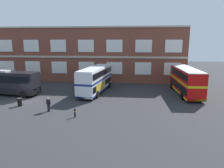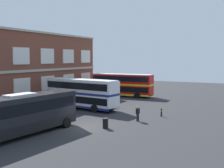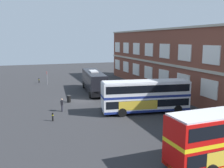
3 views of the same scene
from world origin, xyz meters
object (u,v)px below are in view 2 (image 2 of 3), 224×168
(station_litter_bin, at_px, (105,123))
(safety_bollard_west, at_px, (161,112))
(double_decker_near, at_px, (81,93))
(double_decker_middle, at_px, (123,85))
(touring_coach, at_px, (21,115))
(waiting_passenger, at_px, (138,113))

(station_litter_bin, relative_size, safety_bollard_west, 1.08)
(double_decker_near, xyz_separation_m, safety_bollard_west, (-0.28, -11.48, -1.66))
(double_decker_middle, relative_size, safety_bollard_west, 11.66)
(touring_coach, xyz_separation_m, station_litter_bin, (5.89, -5.37, -1.39))
(safety_bollard_west, bearing_deg, double_decker_near, 88.58)
(station_litter_bin, bearing_deg, safety_bollard_west, -21.63)
(station_litter_bin, height_order, safety_bollard_west, station_litter_bin)
(touring_coach, height_order, waiting_passenger, touring_coach)
(waiting_passenger, height_order, safety_bollard_west, waiting_passenger)
(station_litter_bin, bearing_deg, double_decker_near, 44.54)
(touring_coach, distance_m, station_litter_bin, 8.09)
(double_decker_middle, relative_size, waiting_passenger, 6.52)
(touring_coach, height_order, safety_bollard_west, touring_coach)
(station_litter_bin, xyz_separation_m, safety_bollard_west, (8.11, -3.22, -0.03))
(double_decker_middle, height_order, touring_coach, double_decker_middle)
(station_litter_bin, distance_m, safety_bollard_west, 8.73)
(waiting_passenger, distance_m, safety_bollard_west, 3.97)
(double_decker_near, height_order, double_decker_middle, same)
(double_decker_near, relative_size, waiting_passenger, 6.62)
(touring_coach, bearing_deg, double_decker_near, 11.44)
(double_decker_middle, bearing_deg, waiting_passenger, -150.50)
(safety_bollard_west, bearing_deg, double_decker_middle, 39.23)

